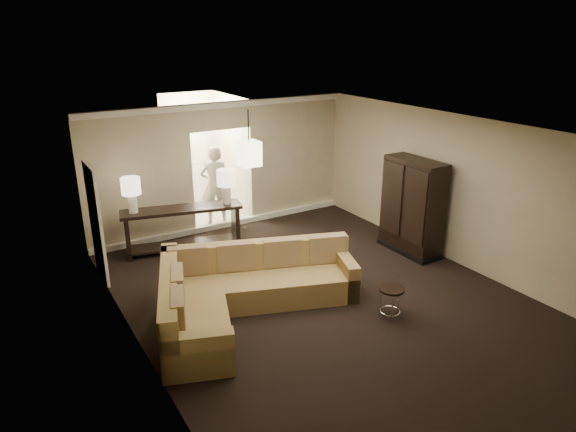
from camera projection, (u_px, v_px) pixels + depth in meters
ground at (327, 301)px, 8.49m from camera, size 8.00×8.00×0.00m
wall_back at (223, 166)px, 11.22m from camera, size 6.00×0.04×2.80m
wall_left at (138, 265)px, 6.55m from camera, size 0.04×8.00×2.80m
wall_right at (461, 192)px, 9.47m from camera, size 0.04×8.00×2.80m
ceiling at (332, 133)px, 7.52m from camera, size 6.00×8.00×0.02m
crown_molding at (221, 105)px, 10.72m from camera, size 6.00×0.10×0.12m
baseboard at (226, 224)px, 11.64m from camera, size 6.00×0.10×0.12m
side_door at (96, 223)px, 8.93m from camera, size 0.05×0.90×2.10m
foyer at (200, 158)px, 12.33m from camera, size 1.44×2.02×2.80m
sectional_sofa at (240, 292)px, 8.02m from camera, size 3.74×2.66×0.93m
coffee_table at (283, 280)px, 8.81m from camera, size 1.06×1.06×0.38m
console_table at (183, 225)px, 10.25m from camera, size 2.42×1.06×0.91m
armoire at (412, 209)px, 10.08m from camera, size 0.56×1.32×1.90m
drink_table at (391, 296)px, 7.93m from camera, size 0.39×0.39×0.49m
table_lamp_left at (131, 190)px, 9.70m from camera, size 0.36×0.36×0.70m
table_lamp_right at (226, 181)px, 10.23m from camera, size 0.36×0.36×0.70m
pendant_light at (249, 153)px, 9.98m from camera, size 0.38×0.38×1.09m
person at (215, 181)px, 11.56m from camera, size 0.84×0.69×2.01m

